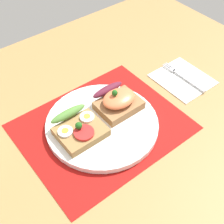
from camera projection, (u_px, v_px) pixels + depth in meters
ground_plane at (102, 131)px, 75.26cm from camera, size 120.00×90.00×3.20cm
placemat at (102, 127)px, 73.99cm from camera, size 37.41×30.54×0.30cm
plate at (102, 124)px, 73.35cm from camera, size 26.62×26.62×1.44cm
sandwich_egg_tomato at (79, 128)px, 69.73cm from camera, size 10.41×10.31×4.05cm
sandwich_salmon at (118, 101)px, 74.65cm from camera, size 10.32×9.48×5.92cm
napkin at (182, 78)px, 86.05cm from camera, size 13.24×14.63×0.60cm
fork at (182, 76)px, 85.85cm from camera, size 1.62×14.98×0.32cm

